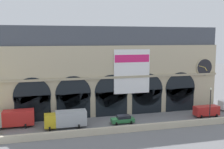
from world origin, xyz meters
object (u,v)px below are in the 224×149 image
object	(u,v)px
car_center	(123,119)
van_east	(206,111)
street_lamp_quayside	(210,100)
box_truck_west	(13,118)
box_truck_midwest	(66,119)

from	to	relation	value
car_center	van_east	size ratio (longest dim) A/B	0.85
car_center	van_east	xyz separation A→B (m)	(18.12, -0.02, 0.44)
car_center	van_east	distance (m)	18.13
car_center	street_lamp_quayside	size ratio (longest dim) A/B	0.64
street_lamp_quayside	box_truck_west	bearing A→B (deg)	169.33
box_truck_midwest	van_east	bearing A→B (deg)	-0.22
van_east	box_truck_west	bearing A→B (deg)	175.70
box_truck_west	box_truck_midwest	bearing A→B (deg)	-16.54
box_truck_west	car_center	distance (m)	20.19
box_truck_midwest	van_east	distance (m)	28.82
car_center	van_east	world-z (taller)	van_east
box_truck_west	box_truck_midwest	distance (m)	9.67
box_truck_midwest	car_center	xyz separation A→B (m)	(10.70, -0.09, -0.90)
box_truck_west	car_center	bearing A→B (deg)	-8.10
box_truck_west	van_east	xyz separation A→B (m)	(38.09, -2.86, -0.45)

